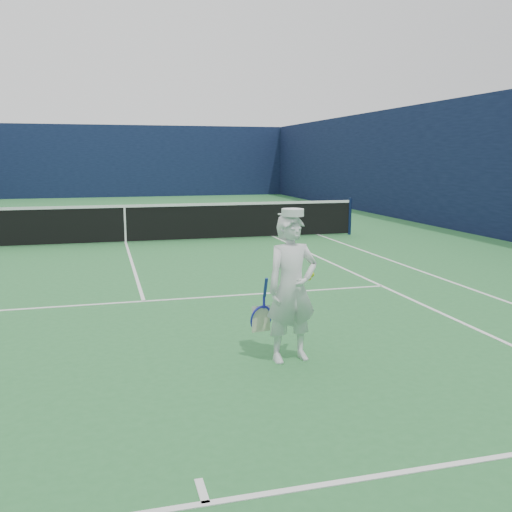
{
  "coord_description": "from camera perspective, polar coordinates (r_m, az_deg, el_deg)",
  "views": [
    {
      "loc": [
        -0.57,
        -15.24,
        2.24
      ],
      "look_at": [
        1.4,
        -7.97,
        0.93
      ],
      "focal_mm": 40.0,
      "sensor_mm": 36.0,
      "label": 1
    }
  ],
  "objects": [
    {
      "name": "ground",
      "position": [
        15.42,
        -12.89,
        1.28
      ],
      "size": [
        80.0,
        80.0,
        0.0
      ],
      "primitive_type": "plane",
      "color": "#2B7238",
      "rests_on": "ground"
    },
    {
      "name": "windscreen_fence",
      "position": [
        15.25,
        -13.18,
        8.73
      ],
      "size": [
        20.12,
        36.12,
        4.0
      ],
      "color": "#0E1734",
      "rests_on": "ground"
    },
    {
      "name": "tennis_player",
      "position": [
        6.26,
        3.58,
        -3.2
      ],
      "size": [
        0.78,
        0.47,
        1.69
      ],
      "rotation": [
        0.0,
        0.0,
        0.14
      ],
      "color": "white",
      "rests_on": "ground"
    },
    {
      "name": "court_markings",
      "position": [
        15.42,
        -12.89,
        1.3
      ],
      "size": [
        11.03,
        23.83,
        0.01
      ],
      "color": "white",
      "rests_on": "ground"
    },
    {
      "name": "tennis_net",
      "position": [
        15.35,
        -12.97,
        3.33
      ],
      "size": [
        12.88,
        0.09,
        1.07
      ],
      "color": "#141E4C",
      "rests_on": "ground"
    }
  ]
}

